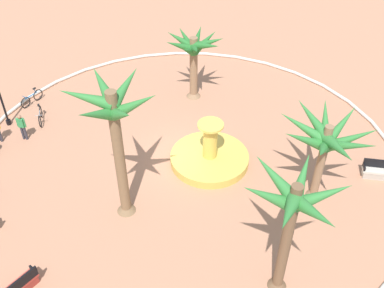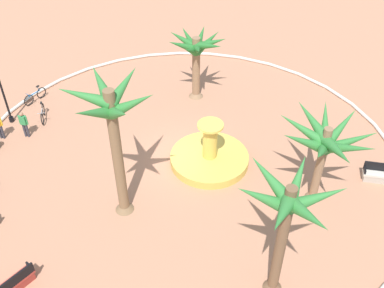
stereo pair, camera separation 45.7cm
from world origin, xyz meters
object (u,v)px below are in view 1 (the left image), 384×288
Objects in this scene: bicycle_by_lamppost at (32,98)px; palm_tree_far_side at (326,140)px; palm_tree_mid_plaza at (194,51)px; bench_west at (378,172)px; palm_tree_near_fountain at (114,124)px; palm_tree_by_curb at (292,211)px; bicycle_red_frame at (40,116)px; person_cyclist_photo at (22,126)px; bench_east at (19,287)px; fountain at (210,157)px.

palm_tree_far_side is at bearing 93.18° from bicycle_by_lamppost.
palm_tree_mid_plaza reaches higher than bench_west.
palm_tree_by_curb is at bearing 87.49° from palm_tree_near_fountain.
person_cyclist_photo reaches higher than bicycle_red_frame.
palm_tree_by_curb is 3.44× the size of bicycle_by_lamppost.
bench_west reaches higher than bicycle_by_lamppost.
palm_tree_mid_plaza is 10.46m from bicycle_by_lamppost.
bench_east and bench_west have the same top height.
bench_east is 0.99× the size of bench_west.
bicycle_by_lamppost is (-4.68, -17.96, -4.12)m from palm_tree_by_curb.
fountain is 8.58m from bench_west.
palm_tree_near_fountain is 1.53× the size of palm_tree_far_side.
bench_west is 19.08m from person_cyclist_photo.
palm_tree_far_side reaches higher than bicycle_red_frame.
bicycle_by_lamppost is (-9.93, -9.23, 0.04)m from bench_east.
palm_tree_near_fountain is (4.96, -1.82, 4.74)m from fountain.
fountain reaches higher than person_cyclist_photo.
fountain is at bearing -132.23° from palm_tree_by_curb.
bicycle_red_frame is 1.83m from person_cyclist_photo.
bench_west is (-8.48, 2.13, -4.16)m from palm_tree_by_curb.
palm_tree_mid_plaza is at bearing 135.82° from bicycle_red_frame.
bicycle_red_frame is (1.72, -10.36, 0.04)m from fountain.
person_cyclist_photo reaches higher than bicycle_by_lamppost.
person_cyclist_photo is (8.45, -6.13, -2.30)m from palm_tree_mid_plaza.
bicycle_red_frame is at bearing -82.53° from palm_tree_far_side.
fountain is 2.47× the size of bench_west.
bench_east is at bearing -10.83° from palm_tree_near_fountain.
bicycle_by_lamppost is at bearing -137.09° from bench_east.
palm_tree_mid_plaza is 0.96× the size of palm_tree_far_side.
fountain is 0.60× the size of palm_tree_near_fountain.
palm_tree_mid_plaza is 12.25m from bench_west.
palm_tree_mid_plaza reaches higher than fountain.
bench_east is (5.59, -1.07, -4.74)m from palm_tree_near_fountain.
bicycle_red_frame is at bearing 57.90° from bicycle_by_lamppost.
bicycle_red_frame is at bearing -44.18° from palm_tree_mid_plaza.
palm_tree_mid_plaza is at bearing 144.02° from person_cyclist_photo.
bench_west is at bearing 100.72° from bicycle_by_lamppost.
palm_tree_near_fountain reaches higher than bicycle_red_frame.
palm_tree_mid_plaza is (-5.04, -3.79, 2.88)m from fountain.
bicycle_by_lamppost is at bearing -87.08° from fountain.
palm_tree_far_side is 4.87m from bench_west.
palm_tree_mid_plaza is 3.28× the size of bicycle_red_frame.
bench_east is (15.59, 0.90, -2.88)m from palm_tree_mid_plaza.
palm_tree_by_curb is 5.76m from palm_tree_far_side.
palm_tree_near_fountain is 5.26× the size of bicycle_red_frame.
palm_tree_far_side reaches higher than person_cyclist_photo.
palm_tree_near_fountain is 7.40m from bench_east.
bench_east is 11.56m from bicycle_red_frame.
palm_tree_far_side is 17.95m from bicycle_by_lamppost.
bicycle_red_frame is (2.08, -15.89, -3.10)m from palm_tree_far_side.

